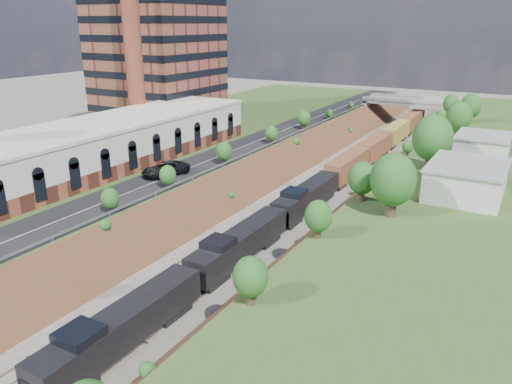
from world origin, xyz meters
name	(u,v)px	position (x,y,z in m)	size (l,w,h in m)	color
platform_left	(166,150)	(-33.00, 60.00, 2.50)	(44.00, 180.00, 5.00)	#3F5924
embankment_left	(263,178)	(-11.00, 60.00, 0.00)	(7.07, 180.00, 7.07)	brown
embankment_right	(384,198)	(11.00, 60.00, 0.00)	(7.07, 180.00, 7.07)	brown
rail_left_track	(306,184)	(-2.60, 60.00, 0.09)	(1.58, 180.00, 0.18)	gray
rail_right_track	(334,189)	(2.60, 60.00, 0.09)	(1.58, 180.00, 0.18)	gray
road	(241,147)	(-15.50, 60.00, 5.05)	(8.00, 180.00, 0.10)	black
guardrail	(261,148)	(-11.40, 59.80, 5.55)	(0.10, 171.00, 0.70)	#99999E
commercial_building	(98,146)	(-28.00, 38.00, 8.51)	(14.30, 62.30, 7.00)	brown
smokestack	(132,31)	(-36.00, 56.00, 25.00)	(3.20, 3.20, 40.00)	brown
overpass	(410,107)	(0.00, 122.00, 4.92)	(24.50, 8.30, 7.40)	gray
white_building_near	(466,181)	(23.50, 52.00, 7.00)	(9.00, 12.00, 4.00)	silver
white_building_far	(482,147)	(23.00, 74.00, 6.80)	(8.00, 10.00, 3.60)	silver
tree_right_large	(393,180)	(17.00, 40.00, 9.38)	(5.25, 5.25, 7.61)	#473323
tree_left_crest	(82,209)	(-11.80, 20.00, 7.04)	(2.45, 2.45, 3.55)	#473323
freight_train	(344,169)	(2.60, 64.31, 2.54)	(3.00, 120.84, 4.55)	black
suv	(165,169)	(-16.22, 39.58, 6.10)	(3.32, 7.20, 2.00)	black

